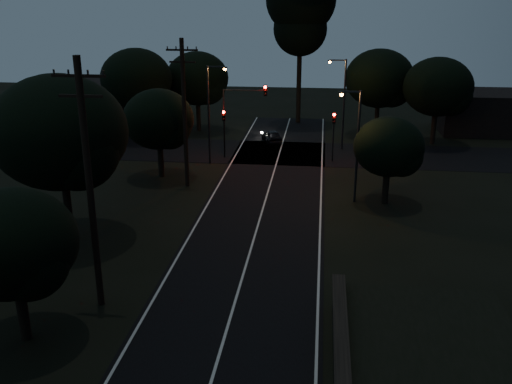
# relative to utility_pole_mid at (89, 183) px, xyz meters

# --- Properties ---
(road_surface) EXTENTS (60.00, 70.00, 0.03)m
(road_surface) POSITION_rel_utility_pole_mid_xyz_m (6.00, 16.12, -5.73)
(road_surface) COLOR black
(road_surface) RESTS_ON ground
(utility_pole_mid) EXTENTS (2.20, 0.30, 11.00)m
(utility_pole_mid) POSITION_rel_utility_pole_mid_xyz_m (0.00, 0.00, 0.00)
(utility_pole_mid) COLOR black
(utility_pole_mid) RESTS_ON ground
(utility_pole_far) EXTENTS (2.20, 0.30, 10.50)m
(utility_pole_far) POSITION_rel_utility_pole_mid_xyz_m (0.00, 17.00, -0.25)
(utility_pole_far) COLOR black
(utility_pole_far) RESTS_ON ground
(tree_left_b) EXTENTS (5.00, 5.00, 6.35)m
(tree_left_b) POSITION_rel_utility_pole_mid_xyz_m (-1.82, -3.10, -1.62)
(tree_left_b) COLOR black
(tree_left_b) RESTS_ON ground
(tree_left_c) EXTENTS (7.39, 7.39, 9.34)m
(tree_left_c) POSITION_rel_utility_pole_mid_xyz_m (-4.24, 6.85, 0.30)
(tree_left_c) COLOR black
(tree_left_c) RESTS_ON ground
(tree_left_d) EXTENTS (5.30, 5.30, 6.73)m
(tree_left_d) POSITION_rel_utility_pole_mid_xyz_m (-2.31, 18.89, -1.38)
(tree_left_d) COLOR black
(tree_left_d) RESTS_ON ground
(tree_far_nw) EXTENTS (6.30, 6.30, 7.98)m
(tree_far_nw) POSITION_rel_utility_pole_mid_xyz_m (-2.78, 34.87, -0.57)
(tree_far_nw) COLOR black
(tree_far_nw) RESTS_ON ground
(tree_far_w) EXTENTS (6.74, 6.74, 8.59)m
(tree_far_w) POSITION_rel_utility_pole_mid_xyz_m (-7.76, 30.86, -0.15)
(tree_far_w) COLOR black
(tree_far_w) RESTS_ON ground
(tree_far_ne) EXTENTS (6.66, 6.66, 8.42)m
(tree_far_ne) POSITION_rel_utility_pole_mid_xyz_m (15.24, 34.87, -0.29)
(tree_far_ne) COLOR black
(tree_far_ne) RESTS_ON ground
(tree_far_e) EXTENTS (6.30, 6.30, 8.00)m
(tree_far_e) POSITION_rel_utility_pole_mid_xyz_m (20.22, 31.87, -0.56)
(tree_far_e) COLOR black
(tree_far_e) RESTS_ON ground
(tree_right_a) EXTENTS (4.59, 4.59, 5.83)m
(tree_right_a) POSITION_rel_utility_pole_mid_xyz_m (14.16, 14.91, -1.96)
(tree_right_a) COLOR black
(tree_right_a) RESTS_ON ground
(tall_pine) EXTENTS (7.25, 7.25, 16.48)m
(tall_pine) POSITION_rel_utility_pole_mid_xyz_m (7.00, 40.00, 6.15)
(tall_pine) COLOR black
(tall_pine) RESTS_ON ground
(building_left) EXTENTS (10.00, 8.00, 4.40)m
(building_left) POSITION_rel_utility_pole_mid_xyz_m (-14.00, 37.00, -3.54)
(building_left) COLOR black
(building_left) RESTS_ON ground
(building_right) EXTENTS (9.00, 7.00, 4.00)m
(building_right) POSITION_rel_utility_pole_mid_xyz_m (26.00, 38.00, -3.74)
(building_right) COLOR black
(building_right) RESTS_ON ground
(signal_left) EXTENTS (0.28, 0.35, 4.10)m
(signal_left) POSITION_rel_utility_pole_mid_xyz_m (1.40, 24.99, -2.90)
(signal_left) COLOR black
(signal_left) RESTS_ON ground
(signal_right) EXTENTS (0.28, 0.35, 4.10)m
(signal_right) POSITION_rel_utility_pole_mid_xyz_m (10.60, 24.99, -2.90)
(signal_right) COLOR black
(signal_right) RESTS_ON ground
(signal_mast) EXTENTS (3.70, 0.35, 6.25)m
(signal_mast) POSITION_rel_utility_pole_mid_xyz_m (3.09, 24.99, -1.40)
(signal_mast) COLOR black
(signal_mast) RESTS_ON ground
(streetlight_a) EXTENTS (1.66, 0.26, 8.00)m
(streetlight_a) POSITION_rel_utility_pole_mid_xyz_m (0.69, 23.00, -1.10)
(streetlight_a) COLOR black
(streetlight_a) RESTS_ON ground
(streetlight_b) EXTENTS (1.66, 0.26, 8.00)m
(streetlight_b) POSITION_rel_utility_pole_mid_xyz_m (11.31, 29.00, -1.10)
(streetlight_b) COLOR black
(streetlight_b) RESTS_ON ground
(streetlight_c) EXTENTS (1.46, 0.26, 7.50)m
(streetlight_c) POSITION_rel_utility_pole_mid_xyz_m (11.83, 15.00, -1.39)
(streetlight_c) COLOR black
(streetlight_c) RESTS_ON ground
(car) EXTENTS (2.46, 3.76, 1.19)m
(car) POSITION_rel_utility_pole_mid_xyz_m (4.96, 30.75, -5.14)
(car) COLOR black
(car) RESTS_ON ground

